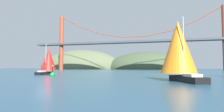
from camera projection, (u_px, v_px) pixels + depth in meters
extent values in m
plane|color=navy|center=(44.00, 81.00, 27.89)|extent=(360.00, 360.00, 0.00)
ellipsoid|color=#5B6647|center=(81.00, 69.00, 172.25)|extent=(77.96, 44.00, 34.86)
ellipsoid|color=#425138|center=(147.00, 69.00, 156.90)|extent=(69.38, 44.00, 29.08)
cylinder|color=#A34228|center=(62.00, 43.00, 133.89)|extent=(2.80, 2.80, 37.49)
cube|color=#47474C|center=(134.00, 42.00, 120.59)|extent=(139.59, 6.00, 1.20)
cylinder|color=#A34228|center=(71.00, 22.00, 132.83)|extent=(15.04, 0.50, 8.55)
cylinder|color=#A34228|center=(91.00, 31.00, 128.66)|extent=(14.97, 0.50, 5.88)
cylinder|color=#A34228|center=(112.00, 36.00, 124.65)|extent=(14.89, 0.50, 3.20)
cylinder|color=#A34228|center=(134.00, 37.00, 120.78)|extent=(14.80, 0.50, 0.50)
cylinder|color=#A34228|center=(158.00, 34.00, 117.08)|extent=(14.89, 0.50, 3.20)
cylinder|color=#A34228|center=(183.00, 26.00, 113.52)|extent=(14.97, 0.50, 5.88)
cylinder|color=#A34228|center=(210.00, 13.00, 110.12)|extent=(15.04, 0.50, 8.55)
cube|color=black|center=(44.00, 73.00, 49.35)|extent=(1.72, 5.74, 0.70)
cube|color=beige|center=(42.00, 71.00, 48.39)|extent=(1.27, 1.85, 0.36)
cylinder|color=#B2B2B7|center=(46.00, 58.00, 50.13)|extent=(0.14, 0.14, 7.51)
cone|color=red|center=(49.00, 59.00, 51.31)|extent=(4.10, 4.10, 6.08)
cube|color=black|center=(187.00, 79.00, 25.42)|extent=(4.47, 7.61, 0.78)
cube|color=beige|center=(192.00, 75.00, 24.13)|extent=(2.22, 2.74, 0.36)
cylinder|color=#B2B2B7|center=(184.00, 46.00, 26.42)|extent=(0.14, 0.14, 8.37)
cone|color=orange|center=(178.00, 47.00, 28.04)|extent=(6.74, 6.74, 7.83)
sphere|color=green|center=(52.00, 75.00, 41.04)|extent=(1.10, 1.10, 1.10)
cylinder|color=black|center=(53.00, 70.00, 41.10)|extent=(0.20, 0.20, 1.60)
sphere|color=#F2EA99|center=(53.00, 66.00, 41.15)|extent=(0.24, 0.24, 0.24)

